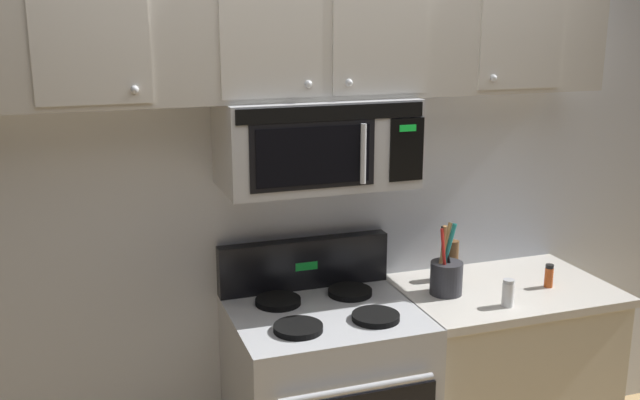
{
  "coord_description": "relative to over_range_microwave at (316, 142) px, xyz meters",
  "views": [
    {
      "loc": [
        -0.91,
        -2.16,
        2.07
      ],
      "look_at": [
        0.0,
        0.49,
        1.35
      ],
      "focal_mm": 40.77,
      "sensor_mm": 36.0,
      "label": 1
    }
  ],
  "objects": [
    {
      "name": "back_wall",
      "position": [
        0.0,
        0.25,
        -0.23
      ],
      "size": [
        5.2,
        0.1,
        2.7
      ],
      "primitive_type": "cube",
      "color": "silver",
      "rests_on": "ground_plane"
    },
    {
      "name": "over_range_microwave",
      "position": [
        0.0,
        0.0,
        0.0
      ],
      "size": [
        0.76,
        0.43,
        0.35
      ],
      "color": "#B7BABF"
    },
    {
      "name": "upper_cabinets",
      "position": [
        0.0,
        0.03,
        0.45
      ],
      "size": [
        2.5,
        0.36,
        0.55
      ],
      "color": "#BCB7AD"
    },
    {
      "name": "counter_segment",
      "position": [
        0.84,
        -0.11,
        -1.12
      ],
      "size": [
        0.93,
        0.65,
        0.9
      ],
      "color": "beige",
      "rests_on": "ground_plane"
    },
    {
      "name": "utensil_crock_charcoal",
      "position": [
        0.55,
        -0.1,
        -0.59
      ],
      "size": [
        0.14,
        0.14,
        0.32
      ],
      "color": "#2D2D33",
      "rests_on": "counter_segment"
    },
    {
      "name": "salt_shaker",
      "position": [
        0.73,
        -0.31,
        -0.62
      ],
      "size": [
        0.05,
        0.05,
        0.12
      ],
      "color": "white",
      "rests_on": "counter_segment"
    },
    {
      "name": "pepper_mill",
      "position": [
        0.67,
        0.05,
        -0.59
      ],
      "size": [
        0.06,
        0.06,
        0.18
      ],
      "primitive_type": "cylinder",
      "color": "brown",
      "rests_on": "counter_segment"
    },
    {
      "name": "spice_jar",
      "position": [
        1.02,
        -0.18,
        -0.62
      ],
      "size": [
        0.04,
        0.04,
        0.1
      ],
      "color": "#C64C19",
      "rests_on": "counter_segment"
    }
  ]
}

